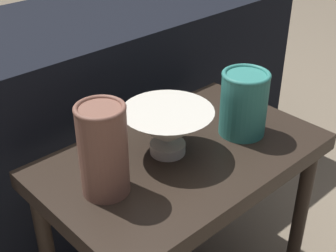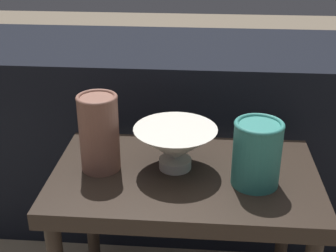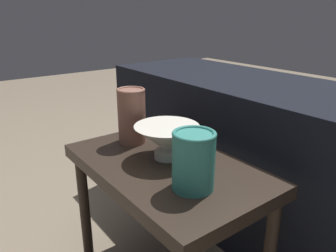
# 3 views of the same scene
# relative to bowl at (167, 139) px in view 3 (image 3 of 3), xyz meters

# --- Properties ---
(table) EXTENTS (0.63, 0.38, 0.45)m
(table) POSITION_rel_bowl_xyz_m (0.03, -0.02, -0.12)
(table) COLOR #2D231C
(table) RESTS_ON ground_plane
(couch_backdrop) EXTENTS (1.56, 0.50, 0.61)m
(couch_backdrop) POSITION_rel_bowl_xyz_m (0.03, 0.49, -0.20)
(couch_backdrop) COLOR black
(couch_backdrop) RESTS_ON ground_plane
(bowl) EXTENTS (0.20, 0.20, 0.10)m
(bowl) POSITION_rel_bowl_xyz_m (0.00, 0.00, 0.00)
(bowl) COLOR silver
(bowl) RESTS_ON table
(vase_textured_left) EXTENTS (0.09, 0.09, 0.19)m
(vase_textured_left) POSITION_rel_bowl_xyz_m (-0.18, -0.01, 0.03)
(vase_textured_left) COLOR brown
(vase_textured_left) RESTS_ON table
(vase_colorful_right) EXTENTS (0.11, 0.11, 0.15)m
(vase_colorful_right) POSITION_rel_bowl_xyz_m (0.18, -0.06, 0.02)
(vase_colorful_right) COLOR teal
(vase_colorful_right) RESTS_ON table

